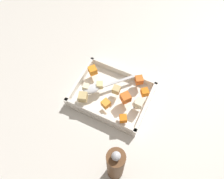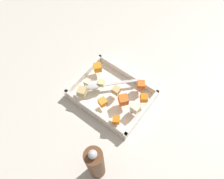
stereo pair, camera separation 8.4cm
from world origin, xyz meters
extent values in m
plane|color=beige|center=(0.00, 0.00, 0.00)|extent=(4.00, 4.00, 0.00)
cube|color=white|center=(-0.02, 0.00, 0.01)|extent=(0.29, 0.22, 0.01)
cube|color=white|center=(-0.02, -0.10, 0.03)|extent=(0.29, 0.01, 0.03)
cube|color=white|center=(-0.02, 0.11, 0.03)|extent=(0.29, 0.01, 0.03)
cube|color=white|center=(-0.16, 0.00, 0.03)|extent=(0.01, 0.22, 0.03)
cube|color=white|center=(0.12, 0.00, 0.03)|extent=(0.01, 0.22, 0.03)
cube|color=orange|center=(-0.12, 0.05, 0.06)|extent=(0.04, 0.04, 0.03)
cube|color=orange|center=(0.07, -0.09, 0.06)|extent=(0.03, 0.03, 0.03)
cube|color=orange|center=(0.10, 0.04, 0.06)|extent=(0.04, 0.04, 0.03)
cube|color=orange|center=(0.04, -0.01, 0.06)|extent=(0.05, 0.05, 0.03)
cube|color=orange|center=(0.06, 0.08, 0.06)|extent=(0.04, 0.04, 0.03)
cube|color=orange|center=(-0.01, -0.06, 0.06)|extent=(0.04, 0.04, 0.03)
cube|color=beige|center=(0.10, -0.01, 0.06)|extent=(0.03, 0.03, 0.03)
cube|color=tan|center=(-0.10, -0.07, 0.06)|extent=(0.04, 0.04, 0.03)
cube|color=beige|center=(-0.11, -0.03, 0.06)|extent=(0.03, 0.03, 0.02)
cube|color=tan|center=(0.00, 0.01, 0.06)|extent=(0.03, 0.03, 0.03)
cube|color=#E0CC89|center=(-0.07, 0.00, 0.06)|extent=(0.03, 0.03, 0.02)
ellipsoid|color=silver|center=(-0.09, -0.03, 0.06)|extent=(0.07, 0.07, 0.02)
cube|color=silver|center=(-0.01, 0.05, 0.05)|extent=(0.11, 0.12, 0.01)
cylinder|color=brown|center=(0.12, -0.25, 0.11)|extent=(0.05, 0.05, 0.22)
sphere|color=#B7B7BC|center=(0.12, -0.25, 0.23)|extent=(0.02, 0.02, 0.02)
camera|label=1|loc=(0.16, -0.37, 0.79)|focal=35.76mm
camera|label=2|loc=(0.23, -0.32, 0.79)|focal=35.76mm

